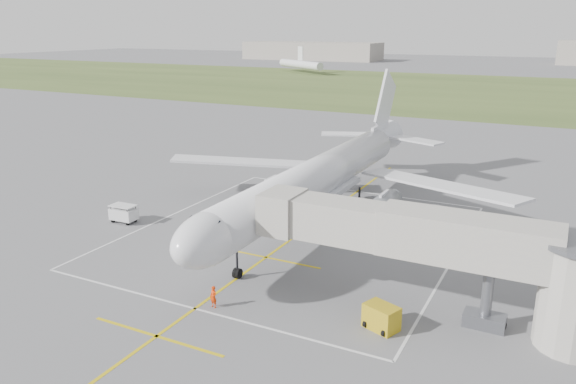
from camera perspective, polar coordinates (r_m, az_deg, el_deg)
The scene contains 11 objects.
ground at distance 55.60m, azimuth 2.79°, elevation -3.05°, with size 700.00×700.00×0.00m, color #59595B.
grass_strip at distance 180.11m, azimuth 20.34°, elevation 9.52°, with size 700.00×120.00×0.02m, color #3C4F22.
apron_markings at distance 50.68m, azimuth 0.07°, elevation -5.00°, with size 28.20×60.00×0.01m.
airliner at distance 54.96m, azimuth 3.17°, elevation 1.51°, with size 38.93×46.75×13.52m.
jet_bridge at distance 37.46m, azimuth 16.49°, elevation -5.86°, with size 23.40×5.00×7.20m.
gpu_unit at distance 36.99m, azimuth 9.45°, elevation -12.45°, with size 2.51×2.12×1.61m.
baggage_cart at distance 57.49m, azimuth -16.36°, elevation -2.11°, with size 2.57×1.59×1.76m.
ramp_worker_nose at distance 39.37m, azimuth -7.58°, elevation -10.52°, with size 0.57×0.37×1.55m, color red.
ramp_worker_wing at distance 56.34m, azimuth -2.09°, elevation -1.93°, with size 0.77×0.60×1.58m, color #F85707.
distant_hangars at distance 315.59m, azimuth 20.71°, elevation 12.98°, with size 345.00×49.00×12.00m.
distant_aircraft at distance 219.13m, azimuth 24.06°, elevation 11.13°, with size 210.04×26.89×8.85m.
Camera 1 is at (21.38, -47.88, 18.52)m, focal length 35.00 mm.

